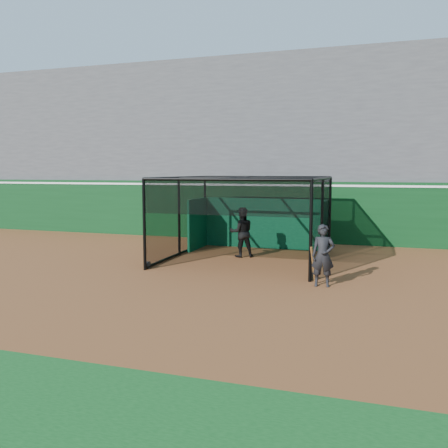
% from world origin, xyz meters
% --- Properties ---
extents(ground, '(120.00, 120.00, 0.00)m').
position_xyz_m(ground, '(0.00, 0.00, 0.00)').
color(ground, brown).
rests_on(ground, ground).
extents(outfield_wall, '(50.00, 0.50, 2.50)m').
position_xyz_m(outfield_wall, '(0.00, 8.50, 1.29)').
color(outfield_wall, '#093614').
rests_on(outfield_wall, ground).
extents(grandstand, '(50.00, 7.85, 8.95)m').
position_xyz_m(grandstand, '(0.00, 12.27, 4.48)').
color(grandstand, '#4C4C4F').
rests_on(grandstand, ground).
extents(batting_cage, '(4.97, 5.25, 2.70)m').
position_xyz_m(batting_cage, '(0.59, 4.06, 1.35)').
color(batting_cage, black).
rests_on(batting_cage, ground).
extents(batter, '(1.03, 0.95, 1.70)m').
position_xyz_m(batter, '(0.29, 4.43, 0.85)').
color(batter, black).
rests_on(batter, ground).
extents(on_deck_player, '(0.64, 0.46, 1.59)m').
position_xyz_m(on_deck_player, '(3.40, 1.06, 0.79)').
color(on_deck_player, black).
rests_on(on_deck_player, ground).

